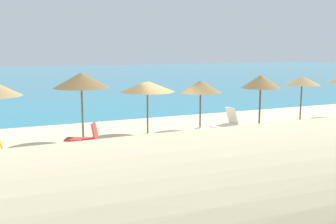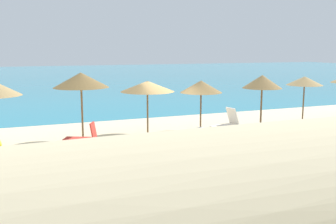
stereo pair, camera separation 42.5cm
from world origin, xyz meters
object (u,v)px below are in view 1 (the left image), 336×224
object	(u,v)px
beach_umbrella_2	(81,80)
beach_ball	(212,138)
beach_umbrella_5	(261,82)
lounge_chair_1	(226,122)
beach_umbrella_3	(147,86)
cooler_box	(201,132)
beach_umbrella_4	(200,87)
lounge_chair_4	(85,137)
beach_umbrella_6	(302,81)

from	to	relation	value
beach_umbrella_2	beach_ball	distance (m)	6.25
beach_umbrella_5	beach_umbrella_2	bearing A→B (deg)	177.68
beach_umbrella_5	lounge_chair_1	distance (m)	3.07
beach_umbrella_3	cooler_box	bearing A→B (deg)	-32.65
beach_umbrella_4	lounge_chair_4	distance (m)	6.53
lounge_chair_4	cooler_box	world-z (taller)	lounge_chair_4
beach_umbrella_6	lounge_chair_4	xyz separation A→B (m)	(-12.45, -1.36, -1.79)
beach_umbrella_2	beach_umbrella_6	xyz separation A→B (m)	(12.24, -0.16, -0.40)
beach_umbrella_4	beach_umbrella_5	size ratio (longest dim) A/B	0.92
beach_umbrella_6	lounge_chair_1	xyz separation A→B (m)	(-5.34, -0.73, -1.83)
beach_umbrella_4	lounge_chair_1	size ratio (longest dim) A/B	1.68
beach_umbrella_6	beach_ball	xyz separation A→B (m)	(-7.17, -2.53, -2.10)
beach_umbrella_2	beach_umbrella_6	distance (m)	12.25
beach_umbrella_5	beach_ball	distance (m)	5.26
beach_umbrella_5	lounge_chair_4	xyz separation A→B (m)	(-9.48, -1.15, -1.86)
beach_umbrella_4	beach_umbrella_6	world-z (taller)	beach_umbrella_6
beach_ball	lounge_chair_4	bearing A→B (deg)	167.56
beach_umbrella_5	cooler_box	size ratio (longest dim) A/B	5.59
beach_umbrella_2	beach_umbrella_6	size ratio (longest dim) A/B	1.19
beach_umbrella_3	beach_ball	size ratio (longest dim) A/B	7.37
beach_umbrella_2	beach_ball	bearing A→B (deg)	-27.93
beach_umbrella_6	lounge_chair_4	size ratio (longest dim) A/B	1.78
lounge_chair_4	beach_umbrella_4	bearing A→B (deg)	-50.50
beach_umbrella_4	lounge_chair_1	world-z (taller)	beach_umbrella_4
beach_umbrella_5	lounge_chair_4	world-z (taller)	beach_umbrella_5
beach_umbrella_3	lounge_chair_1	distance (m)	4.32
beach_umbrella_3	beach_umbrella_4	bearing A→B (deg)	-2.54
lounge_chair_4	beach_ball	size ratio (longest dim) A/B	4.06
beach_umbrella_2	cooler_box	size ratio (longest dim) A/B	6.26
beach_umbrella_3	beach_ball	distance (m)	4.01
beach_ball	beach_umbrella_5	bearing A→B (deg)	28.82
beach_umbrella_2	beach_umbrella_5	xyz separation A→B (m)	(9.26, -0.38, -0.33)
beach_umbrella_4	lounge_chair_1	distance (m)	2.18
beach_umbrella_5	beach_ball	xyz separation A→B (m)	(-4.20, -2.31, -2.16)
beach_umbrella_6	lounge_chair_4	bearing A→B (deg)	-173.75
beach_umbrella_4	beach_ball	xyz separation A→B (m)	(-0.84, -2.69, -1.99)
beach_umbrella_4	cooler_box	xyz separation A→B (m)	(-0.61, -1.27, -1.99)
lounge_chair_4	beach_umbrella_2	bearing A→B (deg)	17.42
beach_umbrella_3	lounge_chair_4	size ratio (longest dim) A/B	1.82
beach_umbrella_2	beach_ball	world-z (taller)	beach_umbrella_2
beach_ball	cooler_box	xyz separation A→B (m)	(0.22, 1.42, 0.00)
beach_umbrella_6	lounge_chair_4	distance (m)	12.66
beach_umbrella_3	beach_umbrella_5	distance (m)	6.16
lounge_chair_4	cooler_box	size ratio (longest dim) A/B	2.94
beach_umbrella_3	lounge_chair_4	xyz separation A→B (m)	(-3.34, -1.65, -1.80)
beach_umbrella_2	beach_umbrella_3	xyz separation A→B (m)	(3.12, 0.13, -0.40)
beach_umbrella_4	beach_umbrella_3	bearing A→B (deg)	177.46
beach_ball	lounge_chair_1	bearing A→B (deg)	44.46
beach_umbrella_3	beach_ball	xyz separation A→B (m)	(1.94, -2.81, -2.10)
beach_umbrella_4	cooler_box	distance (m)	2.44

